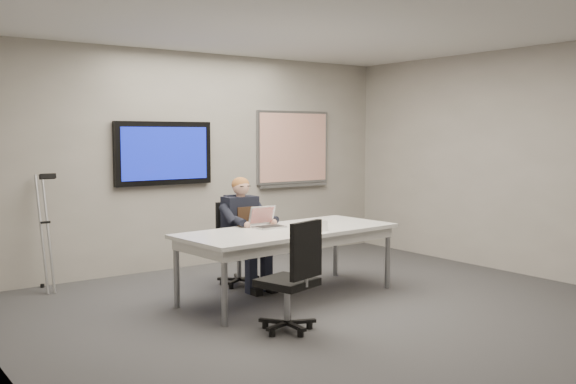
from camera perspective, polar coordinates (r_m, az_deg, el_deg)
floor at (r=6.28m, az=5.33°, el=-10.94°), size 6.00×6.00×0.02m
ceiling at (r=6.13m, az=5.55°, el=15.10°), size 6.00×6.00×0.02m
wall_back at (r=8.52m, az=-8.07°, el=2.82°), size 6.00×0.02×2.80m
wall_left at (r=4.64m, az=-23.52°, el=0.53°), size 0.02×6.00×2.80m
wall_right at (r=8.34m, az=21.08°, el=2.48°), size 0.02×6.00×2.80m
conference_table at (r=6.82m, az=0.03°, el=-3.99°), size 2.47×1.18×0.74m
tv_display at (r=8.25m, az=-10.97°, el=3.40°), size 1.30×0.09×0.80m
whiteboard at (r=9.32m, az=0.46°, el=3.87°), size 1.25×0.08×1.10m
office_chair_far at (r=7.49m, az=-4.52°, el=-5.95°), size 0.49×0.49×0.95m
office_chair_near at (r=5.71m, az=0.26°, el=-9.32°), size 0.58×0.58×1.00m
seated_person at (r=7.26m, az=-3.59°, el=-4.63°), size 0.39×0.67×1.26m
crutch at (r=7.59m, az=-20.80°, el=-3.24°), size 0.44×0.80×1.42m
laptop at (r=6.93m, az=-1.95°, el=-2.68°), size 0.32×0.29×0.22m
name_tent at (r=6.66m, az=2.32°, el=-3.03°), size 0.27×0.16×0.11m
pen at (r=6.52m, az=2.10°, el=-3.62°), size 0.01×0.14×0.01m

